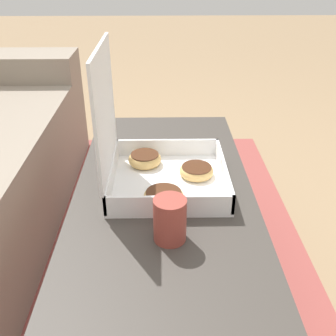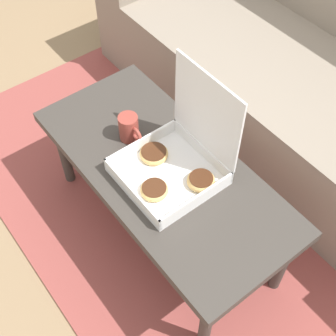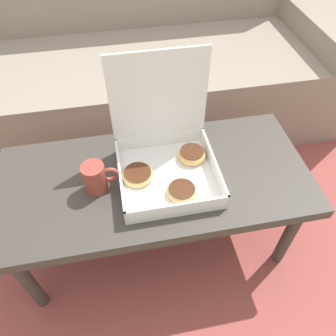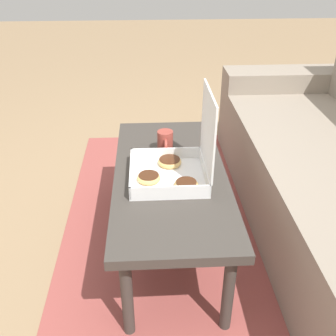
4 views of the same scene
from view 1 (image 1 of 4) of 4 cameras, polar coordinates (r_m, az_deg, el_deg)
name	(u,v)px [view 1 (image 1 of 4)]	position (r m, az deg, el deg)	size (l,w,h in m)	color
ground_plane	(142,302)	(1.35, -3.86, -18.80)	(12.00, 12.00, 0.00)	#937756
area_rug	(49,302)	(1.40, -16.91, -18.10)	(2.41, 1.82, 0.01)	#994742
coffee_table	(164,206)	(1.10, -0.61, -5.55)	(1.07, 0.49, 0.42)	#3D3833
pastry_box	(153,161)	(1.08, -2.15, 0.96)	(0.32, 0.33, 0.38)	white
coffee_mug	(170,219)	(0.88, 0.27, -7.34)	(0.12, 0.07, 0.11)	#993D33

